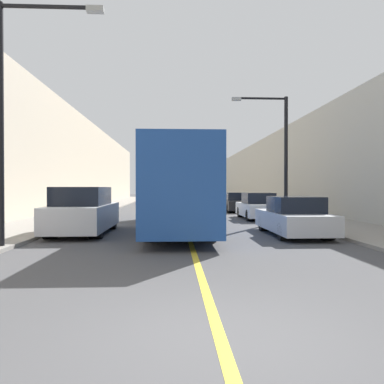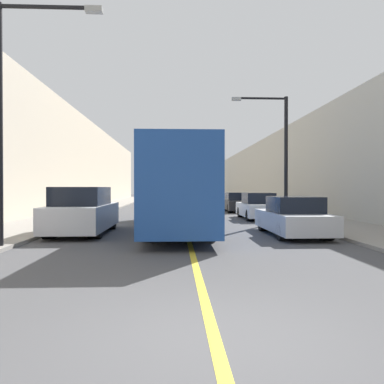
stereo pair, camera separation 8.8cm
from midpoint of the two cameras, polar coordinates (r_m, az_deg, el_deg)
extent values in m
plane|color=#474749|center=(4.67, 3.96, -22.00)|extent=(200.00, 200.00, 0.00)
cube|color=gray|center=(34.93, -13.52, -2.22)|extent=(3.45, 72.00, 0.11)
cube|color=gray|center=(35.13, 9.52, -2.19)|extent=(3.45, 72.00, 0.11)
cube|color=beige|center=(35.84, -19.42, 4.41)|extent=(4.00, 72.00, 8.34)
cube|color=#B7B2A3|center=(36.11, 15.32, 3.26)|extent=(4.00, 72.00, 6.90)
cube|color=gold|center=(34.33, -1.97, -2.34)|extent=(0.16, 72.00, 0.01)
cube|color=#1E4793|center=(16.48, -2.25, 0.88)|extent=(2.47, 12.63, 3.07)
cube|color=black|center=(10.22, -1.90, 4.03)|extent=(2.10, 0.04, 1.38)
cylinder|color=black|center=(12.66, -6.45, -5.01)|extent=(0.54, 1.10, 1.10)
cylinder|color=black|center=(12.68, 2.30, -5.00)|extent=(0.54, 1.10, 1.10)
cylinder|color=black|center=(20.45, -5.06, -2.85)|extent=(0.54, 1.10, 1.10)
cylinder|color=black|center=(20.47, 0.34, -2.84)|extent=(0.54, 1.10, 1.10)
cube|color=silver|center=(15.29, -16.32, -3.61)|extent=(2.02, 4.95, 0.93)
cube|color=black|center=(15.01, -16.55, -0.59)|extent=(1.78, 2.72, 0.70)
cube|color=black|center=(12.92, -18.87, -3.68)|extent=(1.72, 0.04, 0.42)
cylinder|color=black|center=(14.06, -20.92, -5.34)|extent=(0.44, 0.68, 0.68)
cylinder|color=black|center=(13.66, -14.60, -5.49)|extent=(0.44, 0.68, 0.68)
cylinder|color=black|center=(16.99, -17.70, -4.30)|extent=(0.44, 0.68, 0.68)
cylinder|color=black|center=(16.66, -12.44, -4.38)|extent=(0.44, 0.68, 0.68)
cube|color=silver|center=(14.68, 14.99, -4.31)|extent=(1.88, 4.55, 0.69)
cube|color=black|center=(14.42, 15.27, -1.85)|extent=(1.65, 2.05, 0.59)
cube|color=black|center=(12.56, 18.13, -4.60)|extent=(1.60, 0.04, 0.31)
cylinder|color=black|center=(13.15, 13.81, -5.86)|extent=(0.41, 0.62, 0.62)
cylinder|color=black|center=(13.64, 19.76, -5.65)|extent=(0.41, 0.62, 0.62)
cylinder|color=black|center=(15.86, 10.88, -4.74)|extent=(0.41, 0.62, 0.62)
cylinder|color=black|center=(16.27, 15.93, -4.62)|extent=(0.41, 0.62, 0.62)
cube|color=silver|center=(21.80, 9.81, -2.65)|extent=(1.79, 4.33, 0.72)
cube|color=black|center=(21.56, 9.94, -0.93)|extent=(1.57, 1.95, 0.61)
cube|color=black|center=(19.72, 11.17, -2.64)|extent=(1.52, 0.04, 0.32)
cylinder|color=black|center=(20.36, 8.72, -3.54)|extent=(0.39, 0.62, 0.62)
cylinder|color=black|center=(20.68, 12.51, -3.48)|extent=(0.39, 0.62, 0.62)
cylinder|color=black|center=(22.99, 7.38, -3.06)|extent=(0.39, 0.62, 0.62)
cylinder|color=black|center=(23.27, 10.76, -3.02)|extent=(0.39, 0.62, 0.62)
cube|color=black|center=(28.32, 6.66, -1.92)|extent=(1.76, 4.33, 0.68)
cube|color=black|center=(28.08, 6.73, -0.66)|extent=(1.55, 1.95, 0.58)
cube|color=black|center=(26.21, 7.42, -1.87)|extent=(1.49, 0.04, 0.31)
cylinder|color=black|center=(26.90, 5.69, -2.52)|extent=(0.39, 0.62, 0.62)
cylinder|color=black|center=(27.13, 8.55, -2.49)|extent=(0.39, 0.62, 0.62)
cylinder|color=black|center=(29.55, 4.91, -2.23)|extent=(0.39, 0.62, 0.62)
cylinder|color=black|center=(29.77, 7.53, -2.21)|extent=(0.39, 0.62, 0.62)
cylinder|color=black|center=(12.32, -27.38, 9.14)|extent=(0.20, 0.20, 7.03)
cylinder|color=black|center=(12.81, -21.34, 24.81)|extent=(2.73, 0.12, 0.12)
cube|color=#999993|center=(12.46, -14.75, 25.30)|extent=(0.50, 0.24, 0.16)
cylinder|color=black|center=(21.06, 14.01, 5.08)|extent=(0.20, 0.20, 6.63)
cylinder|color=black|center=(21.20, 10.40, 13.86)|extent=(2.73, 0.12, 0.12)
cube|color=#999993|center=(20.93, 6.65, 13.90)|extent=(0.50, 0.24, 0.16)
camera|label=1|loc=(0.04, -90.12, 0.00)|focal=35.00mm
camera|label=2|loc=(0.04, 89.88, 0.00)|focal=35.00mm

